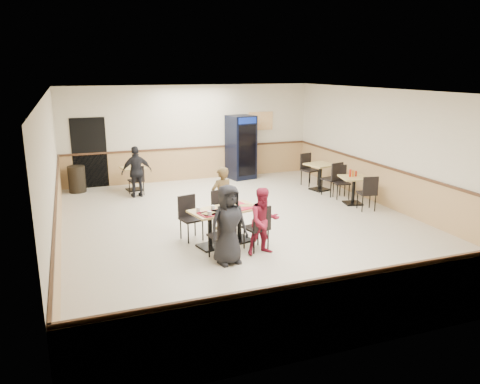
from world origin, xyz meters
name	(u,v)px	position (x,y,z in m)	size (l,w,h in m)	color
ground	(246,226)	(0.00, 0.00, 0.00)	(10.00, 10.00, 0.00)	beige
room_shell	(273,173)	(1.78, 2.55, 0.58)	(10.00, 10.00, 10.00)	silver
main_table	(225,221)	(-0.81, -0.90, 0.50)	(1.52, 1.00, 0.75)	black
main_chairs	(223,222)	(-0.86, -0.91, 0.47)	(1.59, 1.88, 0.95)	black
diner_woman_left	(228,224)	(-1.05, -1.83, 0.74)	(0.73, 0.47, 1.49)	black
diner_woman_right	(264,221)	(-0.27, -1.65, 0.66)	(0.64, 0.50, 1.31)	maroon
diner_man_opposite	(222,198)	(-0.57, 0.03, 0.71)	(0.52, 0.34, 1.42)	brown
lone_diner	(137,172)	(-1.95, 3.42, 0.72)	(0.84, 0.35, 1.43)	black
tabletop_clutter	(225,209)	(-0.82, -0.97, 0.77)	(1.25, 0.84, 0.12)	#B50C22
side_table_near	(354,186)	(3.30, 0.72, 0.49)	(0.82, 0.82, 0.74)	black
side_table_near_chair_south	(367,192)	(3.30, 0.13, 0.47)	(0.43, 0.43, 0.93)	black
side_table_near_chair_north	(342,182)	(3.30, 1.31, 0.47)	(0.43, 0.43, 0.93)	black
side_table_far	(320,173)	(3.21, 2.32, 0.52)	(0.89, 0.89, 0.79)	black
side_table_far_chair_south	(331,178)	(3.21, 1.69, 0.50)	(0.46, 0.46, 1.00)	black
side_table_far_chair_north	(310,169)	(3.21, 2.95, 0.50)	(0.46, 0.46, 1.00)	black
condiment_caddy	(352,173)	(3.27, 0.77, 0.82)	(0.23, 0.06, 0.20)	#AB1F0C
back_table	(133,175)	(-1.95, 4.20, 0.46)	(0.75, 0.75, 0.69)	black
back_table_chair_lone	(136,180)	(-1.95, 3.65, 0.44)	(0.41, 0.41, 0.88)	black
pepsi_cooler	(241,147)	(1.56, 4.59, 1.02)	(0.91, 0.91, 2.04)	black
trash_bin	(77,179)	(-3.52, 4.55, 0.38)	(0.49, 0.49, 0.76)	black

